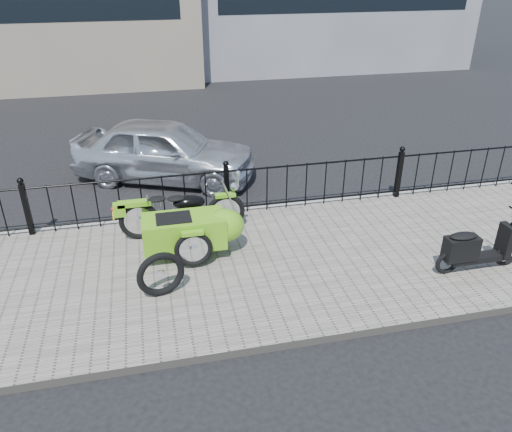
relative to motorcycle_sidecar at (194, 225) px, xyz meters
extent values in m
plane|color=black|center=(0.74, -0.09, -0.59)|extent=(120.00, 120.00, 0.00)
cube|color=#696359|center=(0.74, -0.59, -0.53)|extent=(30.00, 3.80, 0.12)
cube|color=gray|center=(0.74, 1.35, -0.53)|extent=(30.00, 0.10, 0.12)
cylinder|color=black|center=(0.74, 1.21, 0.40)|extent=(14.00, 0.04, 0.04)
cylinder|color=black|center=(0.74, 1.21, -0.35)|extent=(14.00, 0.04, 0.04)
cube|color=black|center=(-2.76, 1.21, 0.01)|extent=(0.09, 0.09, 0.96)
sphere|color=black|center=(-2.76, 1.21, 0.55)|extent=(0.11, 0.11, 0.11)
cube|color=black|center=(0.74, 1.21, 0.01)|extent=(0.09, 0.09, 0.96)
sphere|color=black|center=(0.74, 1.21, 0.55)|extent=(0.11, 0.11, 0.11)
cube|color=black|center=(4.24, 1.21, 0.01)|extent=(0.09, 0.09, 0.96)
sphere|color=black|center=(4.24, 1.21, 0.55)|extent=(0.11, 0.11, 0.11)
torus|color=black|center=(0.62, 0.61, -0.13)|extent=(0.69, 0.09, 0.69)
torus|color=black|center=(-0.88, 0.61, -0.13)|extent=(0.69, 0.09, 0.69)
torus|color=black|center=(-0.08, -0.53, -0.13)|extent=(0.60, 0.08, 0.60)
cube|color=gray|center=(-0.13, 0.61, -0.11)|extent=(0.34, 0.22, 0.24)
cylinder|color=black|center=(-0.13, 0.61, -0.18)|extent=(1.40, 0.04, 0.04)
ellipsoid|color=black|center=(-0.01, 0.61, 0.13)|extent=(0.54, 0.29, 0.26)
cylinder|color=silver|center=(0.80, 0.61, 0.49)|extent=(0.03, 0.56, 0.03)
cylinder|color=silver|center=(0.68, 0.61, 0.18)|extent=(0.25, 0.04, 0.59)
sphere|color=silver|center=(0.78, 0.61, 0.35)|extent=(0.15, 0.15, 0.15)
cube|color=#67B619|center=(0.62, 0.61, 0.20)|extent=(0.36, 0.12, 0.06)
cube|color=#67B619|center=(-0.93, 0.61, 0.21)|extent=(0.55, 0.16, 0.08)
ellipsoid|color=black|center=(-0.23, 0.61, 0.23)|extent=(0.31, 0.22, 0.08)
ellipsoid|color=black|center=(-0.55, 0.61, 0.25)|extent=(0.31, 0.22, 0.08)
sphere|color=red|center=(-1.28, 0.61, 0.15)|extent=(0.07, 0.07, 0.07)
cube|color=yellow|center=(-1.30, 0.71, -0.03)|extent=(0.02, 0.14, 0.10)
cube|color=#67B619|center=(-0.18, -0.14, 0.00)|extent=(1.30, 0.62, 0.50)
ellipsoid|color=#67B619|center=(0.47, -0.14, 0.02)|extent=(0.65, 0.60, 0.54)
cube|color=black|center=(-0.33, -0.14, 0.23)|extent=(0.55, 0.43, 0.06)
cube|color=#67B619|center=(-0.08, -0.53, 0.16)|extent=(0.34, 0.11, 0.06)
torus|color=black|center=(4.73, -1.53, -0.28)|extent=(0.39, 0.07, 0.39)
torus|color=black|center=(3.69, -1.53, -0.28)|extent=(0.39, 0.07, 0.39)
cube|color=black|center=(4.21, -1.53, -0.27)|extent=(0.94, 0.21, 0.09)
cube|color=black|center=(3.88, -1.53, -0.05)|extent=(0.52, 0.25, 0.38)
ellipsoid|color=black|center=(3.88, -1.53, 0.17)|extent=(0.44, 0.22, 0.09)
cube|color=black|center=(4.64, -1.53, 0.00)|extent=(0.11, 0.28, 0.52)
torus|color=black|center=(-0.61, -1.12, -0.12)|extent=(0.71, 0.27, 0.70)
imported|color=silver|center=(-0.26, 3.44, 0.09)|extent=(4.31, 3.06, 1.36)
camera|label=1|loc=(-0.60, -7.17, 3.89)|focal=35.00mm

